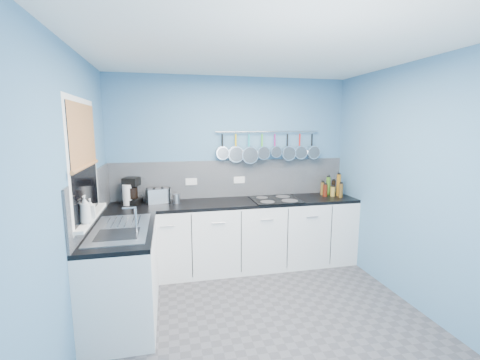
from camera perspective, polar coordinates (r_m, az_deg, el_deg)
name	(u,v)px	position (r m, az deg, el deg)	size (l,w,h in m)	color
floor	(262,319)	(3.48, 3.78, -22.99)	(3.20, 3.00, 0.02)	#47474C
ceiling	(265,48)	(3.02, 4.33, 21.93)	(3.20, 3.00, 0.02)	white
wall_back	(232,171)	(4.45, -1.49, 1.57)	(3.20, 0.02, 2.50)	teal
wall_front	(354,255)	(1.67, 19.26, -12.27)	(3.20, 0.02, 2.50)	teal
wall_left	(73,201)	(2.98, -27.17, -3.32)	(0.02, 3.00, 2.50)	teal
wall_right	(414,186)	(3.79, 28.10, -0.91)	(0.02, 3.00, 2.50)	teal
backsplash_back	(232,179)	(4.45, -1.43, 0.25)	(3.20, 0.02, 0.50)	gray
backsplash_left	(93,198)	(3.57, -24.33, -2.83)	(0.02, 1.80, 0.50)	gray
cabinet_run_back	(236,236)	(4.35, -0.65, -9.75)	(3.20, 0.60, 0.86)	white
worktop_back	(236,203)	(4.22, -0.66, -3.97)	(3.20, 0.60, 0.04)	black
cabinet_run_left	(123,276)	(3.46, -19.69, -15.49)	(0.60, 1.20, 0.86)	white
worktop_left	(121,231)	(3.30, -20.12, -8.36)	(0.60, 1.20, 0.04)	black
window_frame	(84,161)	(3.22, -25.64, 3.06)	(0.01, 1.00, 1.10)	white
window_glass	(84,161)	(3.22, -25.55, 3.06)	(0.01, 0.90, 1.00)	black
bamboo_blind	(83,135)	(3.20, -25.70, 7.07)	(0.01, 0.90, 0.55)	#BF794F
window_sill	(91,217)	(3.30, -24.59, -5.83)	(0.10, 0.98, 0.03)	white
sink_unit	(121,229)	(3.29, -20.14, -7.96)	(0.50, 0.95, 0.01)	silver
mixer_tap	(136,220)	(3.07, -17.73, -6.64)	(0.12, 0.08, 0.26)	silver
socket_left	(191,182)	(4.37, -8.50, -0.28)	(0.15, 0.01, 0.09)	white
socket_right	(239,180)	(4.46, -0.14, 0.02)	(0.15, 0.01, 0.09)	white
pot_rail	(268,132)	(4.48, 4.99, 8.38)	(0.02, 0.02, 1.45)	silver
soap_bottle_a	(85,209)	(3.01, -25.44, -4.66)	(0.09, 0.09, 0.24)	white
soap_bottle_b	(90,208)	(3.19, -24.68, -4.47)	(0.08, 0.08, 0.17)	white
paper_towel	(127,195)	(4.22, -19.07, -2.47)	(0.11, 0.11, 0.25)	white
coffee_maker	(132,191)	(4.25, -18.37, -1.81)	(0.18, 0.21, 0.33)	black
toaster	(158,196)	(4.24, -14.06, -2.66)	(0.28, 0.16, 0.18)	silver
canister	(176,199)	(4.16, -11.06, -3.21)	(0.08, 0.08, 0.12)	silver
hob	(275,199)	(4.31, 6.21, -3.40)	(0.61, 0.54, 0.01)	black
pan_0	(222,146)	(4.33, -3.10, 5.98)	(0.17, 0.07, 0.36)	silver
pan_1	(236,147)	(4.36, -0.73, 5.75)	(0.21, 0.06, 0.40)	silver
pan_2	(249,148)	(4.40, 1.59, 5.65)	(0.23, 0.10, 0.42)	silver
pan_3	(262,146)	(4.45, 3.87, 6.01)	(0.18, 0.12, 0.37)	silver
pan_4	(275,145)	(4.50, 6.11, 6.16)	(0.16, 0.10, 0.35)	silver
pan_5	(287,146)	(4.56, 8.27, 5.88)	(0.20, 0.11, 0.39)	silver
pan_6	(300,145)	(4.63, 10.38, 5.96)	(0.19, 0.09, 0.38)	silver
pan_7	(312,145)	(4.70, 12.43, 5.95)	(0.19, 0.11, 0.38)	silver
condiment_0	(333,187)	(4.82, 15.99, -1.24)	(0.06, 0.06, 0.20)	black
condiment_1	(328,186)	(4.77, 15.15, -0.99)	(0.06, 0.06, 0.25)	#3F721E
condiment_2	(323,188)	(4.74, 14.22, -1.45)	(0.06, 0.06, 0.18)	brown
condiment_3	(339,185)	(4.72, 16.83, -0.86)	(0.06, 0.06, 0.30)	#8C5914
condiment_4	(333,191)	(4.68, 15.89, -1.93)	(0.07, 0.07, 0.13)	olive
condiment_5	(325,190)	(4.63, 14.65, -1.78)	(0.06, 0.06, 0.17)	#4C190C
condiment_6	(341,190)	(4.63, 17.20, -1.76)	(0.06, 0.06, 0.19)	brown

